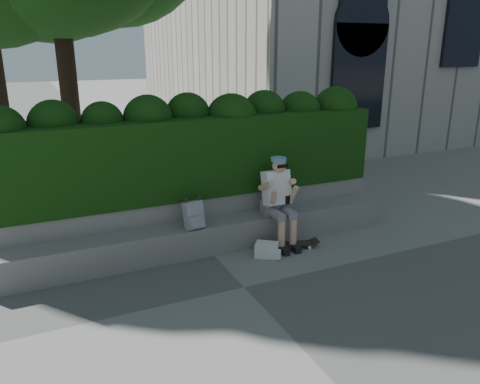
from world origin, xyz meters
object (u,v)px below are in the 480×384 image
person (278,198)px  backpack_plaid (194,215)px  skateboard (292,244)px  backpack_ground (267,250)px

person → backpack_plaid: bearing=176.5°
person → skateboard: 0.75m
person → skateboard: (0.11, -0.27, -0.69)m
skateboard → backpack_plaid: size_ratio=1.95×
backpack_ground → backpack_plaid: bearing=-169.5°
backpack_plaid → backpack_ground: 1.19m
person → backpack_ground: 0.84m
skateboard → backpack_ground: (-0.49, -0.10, 0.04)m
skateboard → person: bearing=125.4°
person → backpack_ground: (-0.38, -0.37, -0.65)m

